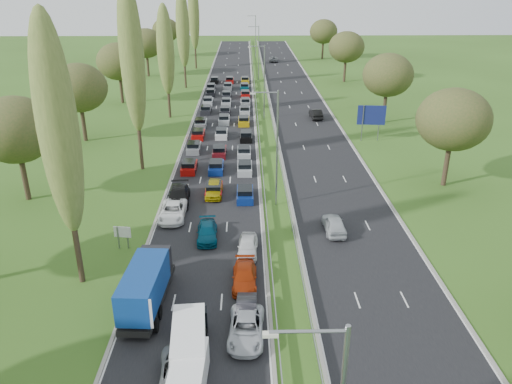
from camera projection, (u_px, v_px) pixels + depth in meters
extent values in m
plane|color=#31531A|center=(264.00, 115.00, 86.21)|extent=(260.00, 260.00, 0.00)
cube|color=black|center=(225.00, 112.00, 88.38)|extent=(10.50, 215.00, 0.04)
cube|color=black|center=(301.00, 111.00, 88.64)|extent=(10.50, 215.00, 0.04)
cube|color=gray|center=(257.00, 109.00, 88.27)|extent=(0.06, 215.00, 0.32)
cube|color=gray|center=(270.00, 109.00, 88.31)|extent=(0.06, 215.00, 0.32)
cylinder|color=gray|center=(277.00, 150.00, 49.86)|extent=(0.18, 0.18, 12.00)
cylinder|color=gray|center=(264.00, 83.00, 82.00)|extent=(0.18, 0.18, 12.00)
cylinder|color=gray|center=(259.00, 53.00, 114.15)|extent=(0.18, 0.18, 12.00)
cylinder|color=gray|center=(256.00, 37.00, 146.30)|extent=(0.18, 0.18, 12.00)
cylinder|color=#2D2116|center=(76.00, 241.00, 37.64)|extent=(0.44, 0.44, 7.20)
ellipsoid|color=#596B2E|center=(58.00, 128.00, 34.16)|extent=(2.80, 2.80, 16.00)
cylinder|color=#2D2116|center=(140.00, 138.00, 60.46)|extent=(0.44, 0.44, 7.92)
ellipsoid|color=#596B2E|center=(132.00, 56.00, 56.63)|extent=(2.80, 2.80, 17.60)
cylinder|color=#2D2116|center=(169.00, 98.00, 83.70)|extent=(0.44, 0.44, 6.48)
ellipsoid|color=#596B2E|center=(165.00, 50.00, 80.57)|extent=(2.80, 2.80, 14.40)
cylinder|color=#2D2116|center=(185.00, 71.00, 106.52)|extent=(0.44, 0.44, 7.20)
ellipsoid|color=#596B2E|center=(183.00, 28.00, 103.05)|extent=(2.80, 2.80, 16.00)
cylinder|color=#2D2116|center=(196.00, 53.00, 129.34)|extent=(0.44, 0.44, 7.92)
ellipsoid|color=#596B2E|center=(194.00, 13.00, 125.52)|extent=(2.80, 2.80, 17.60)
cylinder|color=#2D2116|center=(25.00, 178.00, 52.59)|extent=(0.56, 0.56, 4.84)
ellipsoid|color=#38471E|center=(15.00, 130.00, 50.51)|extent=(8.00, 8.00, 6.80)
cylinder|color=#2D2116|center=(84.00, 124.00, 71.88)|extent=(0.56, 0.56, 4.84)
ellipsoid|color=#38471E|center=(79.00, 88.00, 69.80)|extent=(8.00, 8.00, 6.80)
cylinder|color=#2D2116|center=(121.00, 90.00, 93.93)|extent=(0.56, 0.56, 4.84)
ellipsoid|color=#38471E|center=(118.00, 61.00, 91.84)|extent=(8.00, 8.00, 6.80)
cylinder|color=#2D2116|center=(148.00, 66.00, 119.64)|extent=(0.56, 0.56, 4.84)
ellipsoid|color=#38471E|center=(146.00, 43.00, 117.56)|extent=(8.00, 8.00, 6.80)
cylinder|color=#2D2116|center=(167.00, 49.00, 149.03)|extent=(0.56, 0.56, 4.84)
ellipsoid|color=#38471E|center=(166.00, 30.00, 146.95)|extent=(8.00, 8.00, 6.80)
cylinder|color=#2D2116|center=(446.00, 165.00, 56.24)|extent=(0.56, 0.56, 4.84)
ellipsoid|color=#38471E|center=(454.00, 119.00, 54.16)|extent=(8.00, 8.00, 6.80)
cylinder|color=#2D2116|center=(385.00, 108.00, 81.04)|extent=(0.56, 0.56, 4.84)
ellipsoid|color=#38471E|center=(388.00, 75.00, 78.96)|extent=(8.00, 8.00, 6.80)
cylinder|color=#2D2116|center=(345.00, 71.00, 113.19)|extent=(0.56, 0.56, 4.84)
ellipsoid|color=#38471E|center=(346.00, 47.00, 111.10)|extent=(8.00, 8.00, 6.80)
cylinder|color=#2D2116|center=(323.00, 50.00, 145.34)|extent=(0.56, 0.56, 4.84)
ellipsoid|color=#38471E|center=(324.00, 31.00, 143.25)|extent=(8.00, 8.00, 6.80)
cube|color=#B2B7BC|center=(179.00, 194.00, 53.60)|extent=(1.75, 4.00, 0.80)
cube|color=#A50C0A|center=(189.00, 168.00, 61.13)|extent=(1.75, 4.00, 0.80)
cube|color=slate|center=(194.00, 148.00, 68.07)|extent=(1.75, 4.00, 0.80)
cube|color=#A50C0A|center=(198.00, 135.00, 73.84)|extent=(1.75, 4.00, 0.80)
cube|color=#B2B7BC|center=(201.00, 124.00, 79.51)|extent=(1.75, 4.00, 0.80)
cube|color=black|center=(206.00, 111.00, 87.46)|extent=(1.75, 4.00, 0.80)
cube|color=#B2B7BC|center=(208.00, 102.00, 93.68)|extent=(1.75, 4.00, 0.80)
cube|color=black|center=(211.00, 93.00, 100.64)|extent=(1.75, 4.00, 0.80)
cube|color=black|center=(211.00, 88.00, 105.52)|extent=(1.75, 4.00, 0.80)
cube|color=black|center=(215.00, 81.00, 112.79)|extent=(1.75, 4.00, 0.80)
cube|color=#A50C0A|center=(214.00, 191.00, 54.49)|extent=(1.75, 4.00, 0.80)
cube|color=navy|center=(216.00, 168.00, 61.15)|extent=(1.75, 4.00, 0.80)
cube|color=#590F14|center=(219.00, 152.00, 66.52)|extent=(1.75, 4.00, 0.80)
cube|color=silver|center=(222.00, 134.00, 74.24)|extent=(1.75, 4.00, 0.80)
cube|color=#B2B7BC|center=(224.00, 120.00, 81.52)|extent=(1.75, 4.00, 0.80)
cube|color=black|center=(225.00, 111.00, 86.86)|extent=(1.75, 4.00, 0.80)
cube|color=#B2B7BC|center=(226.00, 103.00, 92.86)|extent=(1.75, 4.00, 0.80)
cube|color=black|center=(227.00, 96.00, 98.60)|extent=(1.75, 4.00, 0.80)
cube|color=slate|center=(228.00, 87.00, 106.32)|extent=(1.75, 4.00, 0.80)
cube|color=#A50C0A|center=(230.00, 81.00, 113.00)|extent=(1.75, 4.00, 0.80)
cube|color=navy|center=(245.00, 195.00, 53.44)|extent=(1.75, 4.00, 0.80)
cube|color=#B2B7BC|center=(245.00, 169.00, 60.80)|extent=(1.75, 4.00, 0.80)
cube|color=#B2B7BC|center=(244.00, 153.00, 66.28)|extent=(1.75, 4.00, 0.80)
cube|color=black|center=(246.00, 137.00, 72.96)|extent=(1.75, 4.00, 0.80)
cube|color=#BF990C|center=(244.00, 122.00, 80.68)|extent=(1.75, 4.00, 0.80)
cube|color=#B2B7BC|center=(245.00, 111.00, 87.06)|extent=(1.75, 4.00, 0.80)
cube|color=silver|center=(245.00, 103.00, 92.86)|extent=(1.75, 4.00, 0.80)
cube|color=#A50C0A|center=(245.00, 95.00, 99.19)|extent=(1.75, 4.00, 0.80)
cube|color=#053F4C|center=(245.00, 87.00, 105.99)|extent=(1.75, 4.00, 0.80)
cube|color=#BF990C|center=(245.00, 81.00, 112.94)|extent=(1.75, 4.00, 0.80)
imported|color=white|center=(173.00, 211.00, 48.98)|extent=(2.46, 5.30, 1.47)
imported|color=black|center=(179.00, 196.00, 52.31)|extent=(2.52, 5.60, 1.59)
imported|color=slate|center=(181.00, 378.00, 28.51)|extent=(2.89, 5.63, 1.52)
imported|color=#053C53|center=(207.00, 232.00, 45.14)|extent=(2.04, 4.58, 1.30)
imported|color=#B4A10C|center=(214.00, 189.00, 54.12)|extent=(1.86, 4.53, 1.54)
imported|color=black|center=(246.00, 312.00, 34.30)|extent=(1.53, 4.08, 1.33)
imported|color=#B4B8BF|center=(246.00, 328.00, 32.69)|extent=(2.54, 5.07, 1.38)
imported|color=#9B2A09|center=(245.00, 277.00, 38.37)|extent=(1.95, 4.63, 1.34)
imported|color=silver|center=(248.00, 246.00, 42.69)|extent=(1.91, 4.26, 1.42)
imported|color=#AFB5B9|center=(334.00, 224.00, 46.33)|extent=(1.87, 4.55, 1.54)
imported|color=black|center=(316.00, 114.00, 83.92)|extent=(1.91, 4.90, 1.59)
imported|color=gray|center=(274.00, 59.00, 141.15)|extent=(2.46, 5.11, 1.40)
cube|color=black|center=(148.00, 297.00, 35.87)|extent=(2.22, 8.32, 0.50)
cube|color=navy|center=(144.00, 286.00, 34.29)|extent=(2.31, 6.28, 2.31)
cube|color=silver|center=(135.00, 314.00, 31.43)|extent=(2.25, 0.06, 2.21)
cube|color=black|center=(155.00, 264.00, 38.42)|extent=(2.25, 2.03, 2.20)
cylinder|color=black|center=(155.00, 277.00, 38.67)|extent=(1.94, 1.00, 1.00)
cylinder|color=black|center=(141.00, 326.00, 33.24)|extent=(1.94, 1.00, 1.00)
cube|color=white|center=(188.00, 378.00, 28.22)|extent=(1.91, 4.77, 1.91)
cube|color=black|center=(192.00, 353.00, 30.19)|extent=(1.86, 0.76, 1.53)
cylinder|color=black|center=(178.00, 368.00, 29.87)|extent=(0.24, 0.65, 0.65)
cube|color=white|center=(189.00, 342.00, 30.92)|extent=(2.03, 5.08, 2.03)
cube|color=black|center=(192.00, 320.00, 33.02)|extent=(1.98, 0.81, 1.63)
cylinder|color=black|center=(179.00, 334.00, 32.68)|extent=(0.25, 0.69, 0.69)
cylinder|color=black|center=(201.00, 369.00, 29.73)|extent=(0.25, 0.69, 0.69)
cylinder|color=gray|center=(118.00, 238.00, 43.39)|extent=(0.16, 0.16, 2.10)
cylinder|color=gray|center=(128.00, 238.00, 43.40)|extent=(0.16, 0.16, 2.10)
cube|color=silver|center=(122.00, 232.00, 43.18)|extent=(1.50, 0.32, 1.00)
cylinder|color=gray|center=(362.00, 123.00, 71.71)|extent=(0.16, 0.16, 5.20)
cylinder|color=gray|center=(379.00, 123.00, 71.76)|extent=(0.16, 0.16, 5.20)
cube|color=navy|center=(372.00, 115.00, 71.26)|extent=(3.99, 0.48, 2.80)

